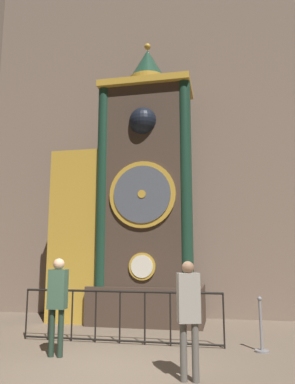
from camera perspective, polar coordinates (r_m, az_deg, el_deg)
name	(u,v)px	position (r m, az deg, el deg)	size (l,w,h in m)	color
ground_plane	(100,373)	(6.78, -7.21, -25.67)	(28.00, 28.00, 0.00)	brown
cathedral_back_wall	(157,92)	(13.48, 1.43, 14.99)	(24.00, 0.32, 15.02)	#7A6656
clock_tower	(132,202)	(11.12, -2.40, -1.46)	(4.43, 1.84, 8.53)	#423328
railing_fence	(120,314)	(8.63, -4.23, -18.04)	(4.50, 0.05, 1.12)	black
visitor_near	(58,296)	(7.67, -13.54, -15.19)	(0.35, 0.23, 1.82)	#213427
visitor_far	(189,308)	(6.11, 6.29, -17.17)	(0.39, 0.31, 1.79)	#58554F
stanchion_post	(261,334)	(8.27, 16.95, -19.93)	(0.28, 0.28, 1.06)	gray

